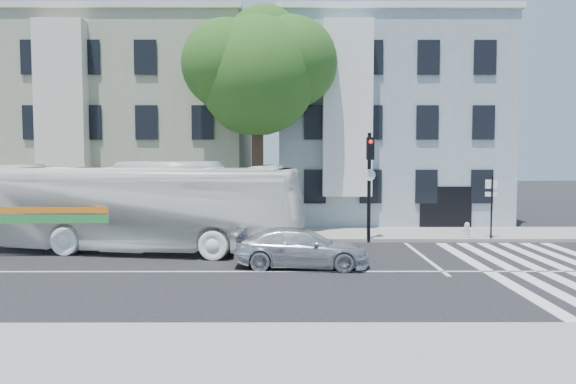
{
  "coord_description": "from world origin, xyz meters",
  "views": [
    {
      "loc": [
        1.37,
        -18.14,
        3.89
      ],
      "look_at": [
        1.43,
        3.15,
        2.4
      ],
      "focal_mm": 35.0,
      "sensor_mm": 36.0,
      "label": 1
    }
  ],
  "objects_px": {
    "bus": "(141,207)",
    "traffic_signal": "(370,172)",
    "fire_hydrant": "(467,230)",
    "sedan": "(301,248)"
  },
  "relations": [
    {
      "from": "sedan",
      "to": "traffic_signal",
      "type": "relative_size",
      "value": 0.96
    },
    {
      "from": "bus",
      "to": "traffic_signal",
      "type": "distance_m",
      "value": 9.64
    },
    {
      "from": "sedan",
      "to": "traffic_signal",
      "type": "height_order",
      "value": "traffic_signal"
    },
    {
      "from": "fire_hydrant",
      "to": "bus",
      "type": "bearing_deg",
      "value": -169.62
    },
    {
      "from": "traffic_signal",
      "to": "fire_hydrant",
      "type": "xyz_separation_m",
      "value": [
        4.38,
        0.41,
        -2.57
      ]
    },
    {
      "from": "traffic_signal",
      "to": "fire_hydrant",
      "type": "relative_size",
      "value": 6.83
    },
    {
      "from": "bus",
      "to": "traffic_signal",
      "type": "height_order",
      "value": "traffic_signal"
    },
    {
      "from": "sedan",
      "to": "fire_hydrant",
      "type": "distance_m",
      "value": 9.33
    },
    {
      "from": "traffic_signal",
      "to": "fire_hydrant",
      "type": "height_order",
      "value": "traffic_signal"
    },
    {
      "from": "bus",
      "to": "traffic_signal",
      "type": "relative_size",
      "value": 2.68
    }
  ]
}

